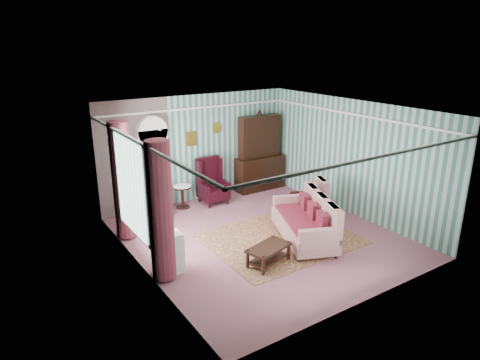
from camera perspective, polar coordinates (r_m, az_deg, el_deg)
floor at (r=9.80m, az=2.83°, el=-7.60°), size 6.00×6.00×0.00m
room_shell at (r=8.92m, az=-0.85°, el=3.55°), size 5.53×6.02×2.91m
bookcase at (r=11.14m, az=-11.39°, el=1.45°), size 0.80×0.28×2.24m
dresser_hutch at (r=12.53m, az=2.71°, el=3.93°), size 1.50×0.56×2.36m
wingback_left at (r=10.86m, az=-11.67°, el=-1.76°), size 0.76×0.80×1.25m
wingback_right at (r=11.56m, az=-3.62°, el=-0.18°), size 0.76×0.80×1.25m
seated_woman at (r=10.87m, az=-11.66°, el=-1.93°), size 0.44×0.40×1.18m
round_side_table at (r=11.43m, az=-7.67°, el=-2.26°), size 0.50×0.50×0.60m
nest_table at (r=11.80m, az=10.06°, el=-1.86°), size 0.45×0.38×0.54m
plant_stand at (r=8.33m, az=-9.59°, el=-9.69°), size 0.55×0.35×0.80m
rug at (r=9.75m, az=5.32°, el=-7.77°), size 3.20×2.60×0.01m
sofa at (r=9.55m, az=8.53°, el=-5.06°), size 1.66×2.30×1.05m
floral_armchair at (r=10.65m, az=9.03°, el=-2.63°), size 1.01×1.08×1.04m
coffee_table at (r=8.62m, az=3.81°, el=-9.98°), size 1.01×0.71×0.39m
potted_plant_a at (r=7.97m, az=-10.06°, el=-6.04°), size 0.45×0.41×0.45m
potted_plant_b at (r=8.20m, az=-9.82°, el=-5.27°), size 0.31×0.28×0.47m
potted_plant_c at (r=8.09m, az=-10.16°, el=-5.90°), size 0.27×0.27×0.39m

